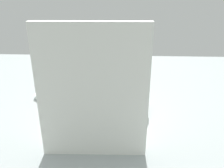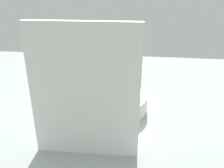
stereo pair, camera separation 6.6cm
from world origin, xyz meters
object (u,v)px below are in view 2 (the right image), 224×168
(cutting_board, at_px, (85,94))
(jar_lid, at_px, (47,93))
(orange_front_right, at_px, (101,88))
(orange_back_left, at_px, (126,81))
(orange_front_left, at_px, (100,78))
(orange_center, at_px, (124,91))
(fruit_bowl, at_px, (112,101))
(banana_bunch, at_px, (115,87))

(cutting_board, relative_size, jar_lid, 5.35)
(jar_lid, bearing_deg, orange_front_right, 155.00)
(orange_back_left, bearing_deg, orange_front_left, -8.01)
(orange_center, height_order, jar_lid, orange_center)
(orange_front_left, relative_size, orange_center, 1.00)
(fruit_bowl, xyz_separation_m, orange_center, (-0.05, 0.05, 0.07))
(banana_bunch, relative_size, cutting_board, 0.49)
(orange_front_right, bearing_deg, orange_front_left, -78.23)
(orange_front_right, bearing_deg, banana_bunch, -170.94)
(orange_back_left, height_order, cutting_board, cutting_board)
(orange_front_right, distance_m, banana_bunch, 0.05)
(fruit_bowl, distance_m, orange_front_left, 0.10)
(fruit_bowl, xyz_separation_m, orange_front_left, (0.05, -0.05, 0.07))
(orange_center, bearing_deg, orange_front_left, -45.11)
(fruit_bowl, relative_size, cutting_board, 0.72)
(orange_back_left, distance_m, banana_bunch, 0.08)
(orange_front_right, height_order, banana_bunch, banana_bunch)
(fruit_bowl, bearing_deg, banana_bunch, 117.12)
(orange_center, relative_size, orange_back_left, 1.00)
(banana_bunch, bearing_deg, orange_front_left, -50.54)
(banana_bunch, bearing_deg, orange_center, 150.20)
(orange_front_left, distance_m, jar_lid, 0.25)
(orange_front_right, xyz_separation_m, banana_bunch, (-0.05, -0.01, 0.00))
(orange_center, relative_size, jar_lid, 1.11)
(orange_center, bearing_deg, cutting_board, 67.87)
(cutting_board, bearing_deg, fruit_bowl, -99.64)
(orange_back_left, bearing_deg, cutting_board, 73.87)
(jar_lid, bearing_deg, orange_front_left, 173.25)
(fruit_bowl, height_order, cutting_board, cutting_board)
(jar_lid, bearing_deg, fruit_bowl, 164.07)
(orange_front_right, height_order, orange_center, same)
(orange_front_left, bearing_deg, cutting_board, 93.16)
(orange_back_left, xyz_separation_m, banana_bunch, (0.03, 0.07, 0.00))
(orange_center, height_order, cutting_board, cutting_board)
(cutting_board, bearing_deg, jar_lid, -54.67)
(cutting_board, bearing_deg, orange_front_right, -91.93)
(orange_back_left, height_order, banana_bunch, banana_bunch)
(fruit_bowl, xyz_separation_m, cutting_board, (0.04, 0.25, 0.15))
(banana_bunch, bearing_deg, fruit_bowl, -62.88)
(orange_front_left, bearing_deg, fruit_bowl, 134.52)
(orange_front_right, distance_m, jar_lid, 0.29)
(orange_front_right, height_order, orange_back_left, same)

